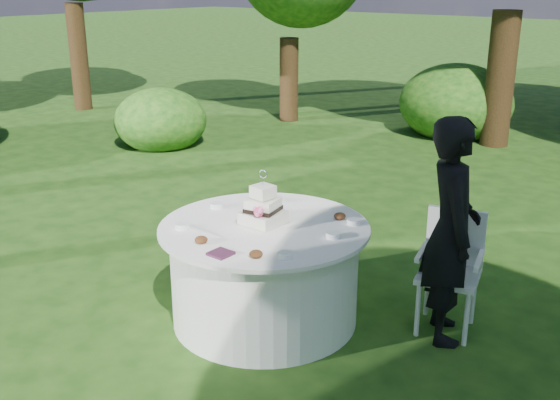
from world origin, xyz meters
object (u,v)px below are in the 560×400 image
object	(u,v)px
table	(265,273)
cake	(263,209)
napkins	(221,253)
chair	(451,262)
guest	(451,231)

from	to	relation	value
table	cake	bearing A→B (deg)	143.04
napkins	cake	bearing A→B (deg)	104.12
cake	chair	world-z (taller)	cake
guest	chair	bearing A→B (deg)	-19.27
napkins	guest	xyz separation A→B (m)	(1.04, 1.24, 0.04)
napkins	table	world-z (taller)	napkins
napkins	guest	size ratio (longest dim) A/B	0.09
cake	guest	bearing A→B (deg)	27.76
table	cake	distance (m)	0.50
napkins	guest	bearing A→B (deg)	50.00
chair	napkins	bearing A→B (deg)	-125.80
guest	cake	size ratio (longest dim) A/B	3.95
napkins	guest	distance (m)	1.62
napkins	chair	world-z (taller)	chair
napkins	guest	world-z (taller)	guest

